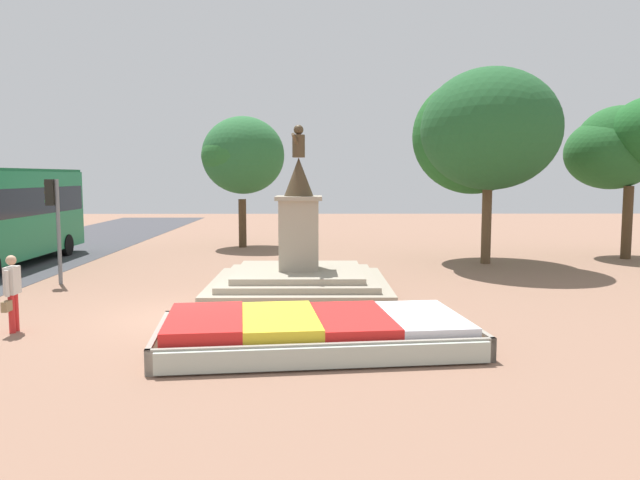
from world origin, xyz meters
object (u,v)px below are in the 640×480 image
(flower_planter, at_px, (313,332))
(pedestrian_with_handbag, at_px, (12,289))
(statue_monument, at_px, (299,263))
(traffic_light_mid_block, at_px, (54,211))

(flower_planter, distance_m, pedestrian_with_handbag, 6.59)
(statue_monument, bearing_deg, traffic_light_mid_block, 176.11)
(traffic_light_mid_block, bearing_deg, statue_monument, -3.89)
(statue_monument, bearing_deg, pedestrian_with_handbag, -137.66)
(flower_planter, relative_size, statue_monument, 1.22)
(statue_monument, distance_m, pedestrian_with_handbag, 8.13)
(flower_planter, height_order, pedestrian_with_handbag, pedestrian_with_handbag)
(pedestrian_with_handbag, bearing_deg, flower_planter, -10.73)
(traffic_light_mid_block, height_order, pedestrian_with_handbag, traffic_light_mid_block)
(flower_planter, distance_m, statue_monument, 6.73)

